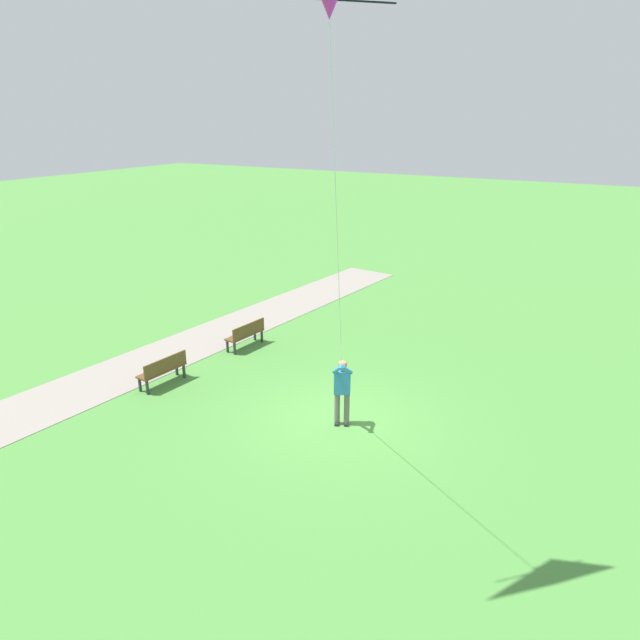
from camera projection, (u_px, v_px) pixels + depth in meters
name	position (u px, v px, depth m)	size (l,w,h in m)	color
ground_plane	(337.00, 420.00, 14.88)	(120.00, 120.00, 0.00)	#4C8E3D
walkway_path	(84.00, 389.00, 16.55)	(2.40, 32.00, 0.02)	gray
person_kite_flyer	(342.00, 387.00, 14.31)	(0.50, 0.63, 1.83)	#232328
park_bench_near_walkway	(246.00, 333.00, 19.30)	(0.59, 1.54, 0.88)	brown
park_bench_far_walkway	(163.00, 369.00, 16.62)	(0.59, 1.54, 0.88)	brown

